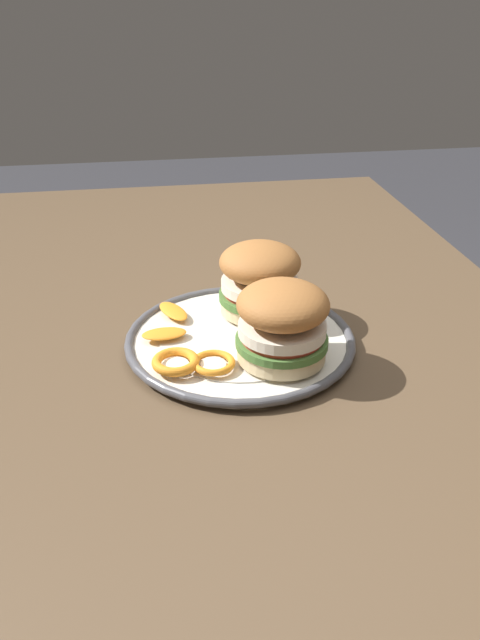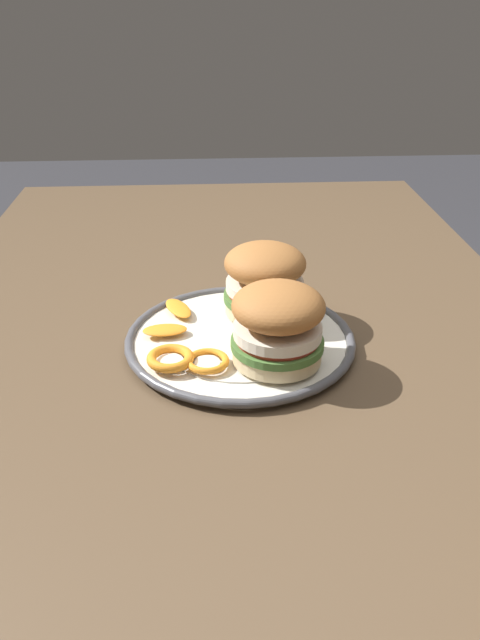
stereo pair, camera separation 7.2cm
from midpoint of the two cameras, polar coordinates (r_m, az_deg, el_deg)
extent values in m
cube|color=brown|center=(0.90, 1.49, -1.83)|extent=(1.43, 0.91, 0.03)
cube|color=brown|center=(1.72, 12.78, -1.45)|extent=(0.06, 0.06, 0.74)
cube|color=brown|center=(1.69, -14.06, -2.22)|extent=(0.06, 0.06, 0.74)
cylinder|color=silver|center=(0.85, 2.43, -2.07)|extent=(0.28, 0.28, 0.01)
torus|color=#4C4C51|center=(0.85, 2.44, -1.72)|extent=(0.31, 0.31, 0.01)
cylinder|color=silver|center=(0.85, 2.44, -1.66)|extent=(0.22, 0.22, 0.00)
cylinder|color=beige|center=(0.90, 4.50, 1.29)|extent=(0.11, 0.11, 0.02)
cylinder|color=#477033|center=(0.90, 4.53, 2.09)|extent=(0.12, 0.12, 0.01)
cylinder|color=#BC3828|center=(0.89, 4.55, 2.55)|extent=(0.10, 0.10, 0.01)
cylinder|color=silver|center=(0.89, 4.58, 3.13)|extent=(0.11, 0.11, 0.01)
ellipsoid|color=#A36633|center=(0.87, 4.66, 5.08)|extent=(0.12, 0.12, 0.05)
cylinder|color=beige|center=(0.79, 5.96, -3.00)|extent=(0.11, 0.11, 0.02)
cylinder|color=#477033|center=(0.78, 6.02, -2.13)|extent=(0.12, 0.12, 0.01)
cylinder|color=#BC3828|center=(0.78, 6.05, -1.63)|extent=(0.10, 0.10, 0.01)
cylinder|color=silver|center=(0.77, 6.08, -0.99)|extent=(0.11, 0.11, 0.01)
ellipsoid|color=#A36633|center=(0.76, 6.21, 1.18)|extent=(0.12, 0.12, 0.05)
torus|color=orange|center=(0.78, -3.68, -3.52)|extent=(0.08, 0.08, 0.01)
cylinder|color=#F4E5C6|center=(0.78, -3.67, -3.80)|extent=(0.03, 0.03, 0.00)
ellipsoid|color=orange|center=(0.85, -4.37, -0.96)|extent=(0.04, 0.06, 0.01)
ellipsoid|color=orange|center=(0.90, -3.31, 1.02)|extent=(0.07, 0.05, 0.01)
torus|color=orange|center=(0.78, -0.30, -3.79)|extent=(0.07, 0.07, 0.01)
cylinder|color=#F4E5C6|center=(0.78, -0.30, -3.97)|extent=(0.03, 0.03, 0.00)
camera|label=1|loc=(0.04, -87.52, 1.35)|focal=35.52mm
camera|label=2|loc=(0.04, 92.48, -1.35)|focal=35.52mm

